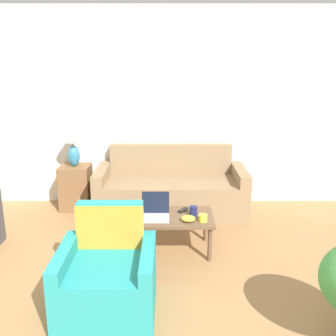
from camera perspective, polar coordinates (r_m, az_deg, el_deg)
wall_back at (r=5.31m, az=-2.54°, el=8.70°), size 6.53×0.06×2.60m
couch at (r=5.12m, az=0.37°, el=-3.43°), size 1.90×0.80×0.84m
armchair at (r=3.25m, az=-8.77°, el=-15.65°), size 0.74×0.70×0.81m
side_table at (r=5.37m, az=-13.28°, el=-2.72°), size 0.39×0.39×0.58m
table_lamp at (r=5.21m, az=-13.71°, el=3.95°), size 0.28×0.28×0.53m
coffee_table at (r=4.07m, az=-0.47°, el=-7.52°), size 0.98×0.56×0.38m
laptop at (r=4.01m, az=-1.91°, el=-6.39°), size 0.28×0.28×0.23m
cup_navy at (r=4.05m, az=3.65°, el=-6.24°), size 0.08×0.08×0.10m
cup_yellow at (r=3.93m, az=5.03°, el=-7.22°), size 0.09×0.09×0.07m
snack_bowl at (r=3.93m, az=2.90°, el=-7.31°), size 0.14×0.14×0.05m
tv_remote at (r=4.19m, az=2.13°, el=-6.10°), size 0.12×0.15×0.02m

